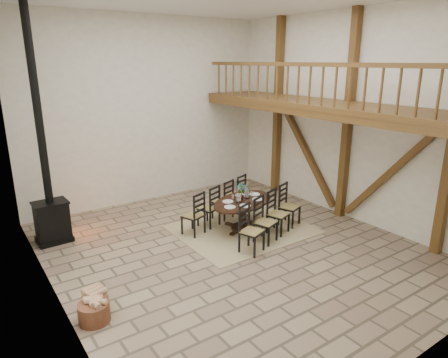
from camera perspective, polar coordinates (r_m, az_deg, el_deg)
ground at (r=8.58m, az=1.42°, el=-9.96°), size 8.00×8.00×0.00m
room_shell at (r=8.47m, az=8.20°, el=10.88°), size 7.02×8.02×5.01m
rug at (r=9.50m, az=2.65°, el=-7.16°), size 3.00×2.50×0.02m
dining_table at (r=9.36m, az=2.67°, el=-5.15°), size 2.71×2.59×1.13m
wood_stove at (r=9.28m, az=-23.76°, el=-1.91°), size 0.73×0.57×5.00m
log_basket at (r=6.69m, az=-18.07°, el=-17.55°), size 0.48×0.48×0.39m
log_stack at (r=6.89m, az=-17.93°, el=-16.09°), size 0.37×0.37×0.41m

